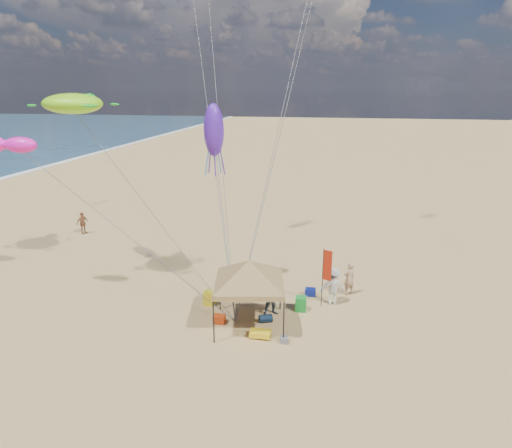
# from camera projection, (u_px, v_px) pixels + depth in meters

# --- Properties ---
(ground) EXTENTS (280.00, 280.00, 0.00)m
(ground) POSITION_uv_depth(u_px,v_px,m) (243.00, 329.00, 19.43)
(ground) COLOR tan
(ground) RESTS_ON ground
(canopy_tent) EXTENTS (5.81, 5.81, 3.64)m
(canopy_tent) POSITION_uv_depth(u_px,v_px,m) (249.00, 263.00, 18.88)
(canopy_tent) COLOR black
(canopy_tent) RESTS_ON ground
(feather_flag) EXTENTS (0.44, 0.20, 3.04)m
(feather_flag) POSITION_uv_depth(u_px,v_px,m) (326.00, 269.00, 20.79)
(feather_flag) COLOR black
(feather_flag) RESTS_ON ground
(cooler_red) EXTENTS (0.54, 0.38, 0.38)m
(cooler_red) POSITION_uv_depth(u_px,v_px,m) (219.00, 319.00, 19.91)
(cooler_red) COLOR #C03A0F
(cooler_red) RESTS_ON ground
(cooler_blue) EXTENTS (0.54, 0.38, 0.38)m
(cooler_blue) POSITION_uv_depth(u_px,v_px,m) (310.00, 292.00, 22.53)
(cooler_blue) COLOR navy
(cooler_blue) RESTS_ON ground
(bag_navy) EXTENTS (0.69, 0.54, 0.36)m
(bag_navy) POSITION_uv_depth(u_px,v_px,m) (266.00, 318.00, 19.98)
(bag_navy) COLOR #0B1D32
(bag_navy) RESTS_ON ground
(bag_orange) EXTENTS (0.54, 0.69, 0.36)m
(bag_orange) POSITION_uv_depth(u_px,v_px,m) (230.00, 291.00, 22.67)
(bag_orange) COLOR #CD570B
(bag_orange) RESTS_ON ground
(chair_green) EXTENTS (0.50, 0.50, 0.70)m
(chair_green) POSITION_uv_depth(u_px,v_px,m) (301.00, 304.00, 20.97)
(chair_green) COLOR #178228
(chair_green) RESTS_ON ground
(chair_yellow) EXTENTS (0.50, 0.50, 0.70)m
(chair_yellow) POSITION_uv_depth(u_px,v_px,m) (209.00, 298.00, 21.57)
(chair_yellow) COLOR yellow
(chair_yellow) RESTS_ON ground
(crate_grey) EXTENTS (0.34, 0.30, 0.28)m
(crate_grey) POSITION_uv_depth(u_px,v_px,m) (284.00, 340.00, 18.38)
(crate_grey) COLOR slate
(crate_grey) RESTS_ON ground
(beach_cart) EXTENTS (0.90, 0.50, 0.24)m
(beach_cart) POSITION_uv_depth(u_px,v_px,m) (260.00, 333.00, 18.73)
(beach_cart) COLOR gold
(beach_cart) RESTS_ON ground
(person_near_a) EXTENTS (0.78, 0.75, 1.80)m
(person_near_a) POSITION_uv_depth(u_px,v_px,m) (349.00, 278.00, 22.45)
(person_near_a) COLOR tan
(person_near_a) RESTS_ON ground
(person_near_b) EXTENTS (1.16, 1.08, 1.91)m
(person_near_b) POSITION_uv_depth(u_px,v_px,m) (273.00, 296.00, 20.39)
(person_near_b) COLOR #3C4952
(person_near_b) RESTS_ON ground
(person_near_c) EXTENTS (1.37, 0.97, 1.92)m
(person_near_c) POSITION_uv_depth(u_px,v_px,m) (333.00, 286.00, 21.44)
(person_near_c) COLOR beige
(person_near_c) RESTS_ON ground
(person_far_a) EXTENTS (0.73, 1.04, 1.64)m
(person_far_a) POSITION_uv_depth(u_px,v_px,m) (83.00, 223.00, 31.84)
(person_far_a) COLOR #955A39
(person_far_a) RESTS_ON ground
(turtle_kite) EXTENTS (3.09, 2.50, 1.01)m
(turtle_kite) POSITION_uv_depth(u_px,v_px,m) (73.00, 104.00, 21.44)
(turtle_kite) COLOR #7EE414
(turtle_kite) RESTS_ON ground
(fish_kite) EXTENTS (1.82, 1.14, 0.75)m
(fish_kite) POSITION_uv_depth(u_px,v_px,m) (20.00, 145.00, 20.41)
(fish_kite) COLOR #FF18BE
(fish_kite) RESTS_ON ground
(squid_kite) EXTENTS (1.23, 1.23, 2.55)m
(squid_kite) POSITION_uv_depth(u_px,v_px,m) (214.00, 130.00, 21.02)
(squid_kite) COLOR #4C1DAC
(squid_kite) RESTS_ON ground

